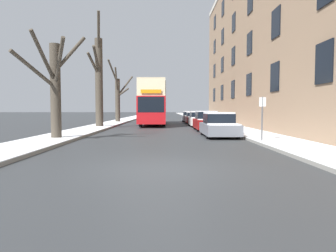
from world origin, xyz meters
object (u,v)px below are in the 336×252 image
object	(u,v)px
bare_tree_left_0	(55,85)
bare_tree_left_1	(99,80)
pedestrian_left_sidewalk	(100,117)
street_sign_post	(262,117)
double_decker_bus	(154,101)
bare_tree_left_2	(118,96)
parked_car_1	(206,121)
parked_car_3	(193,118)
parked_car_0	(219,126)
parked_car_2	(199,119)
parked_car_4	(190,117)

from	to	relation	value
bare_tree_left_0	bare_tree_left_1	distance (m)	10.78
pedestrian_left_sidewalk	street_sign_post	distance (m)	16.20
bare_tree_left_0	street_sign_post	xyz separation A→B (m)	(10.40, -1.55, -1.59)
double_decker_bus	street_sign_post	distance (m)	18.51
bare_tree_left_2	parked_car_1	world-z (taller)	bare_tree_left_2
double_decker_bus	street_sign_post	xyz separation A→B (m)	(5.86, -17.52, -1.20)
bare_tree_left_1	parked_car_1	size ratio (longest dim) A/B	2.39
parked_car_3	pedestrian_left_sidewalk	xyz separation A→B (m)	(-9.05, -7.94, 0.38)
parked_car_0	pedestrian_left_sidewalk	world-z (taller)	pedestrian_left_sidewalk
bare_tree_left_2	parked_car_3	xyz separation A→B (m)	(9.03, -2.18, -2.60)
bare_tree_left_1	pedestrian_left_sidewalk	size ratio (longest dim) A/B	5.33
parked_car_1	bare_tree_left_0	bearing A→B (deg)	-139.77
bare_tree_left_2	parked_car_0	size ratio (longest dim) A/B	1.79
bare_tree_left_1	street_sign_post	xyz separation A→B (m)	(10.47, -12.24, -2.94)
bare_tree_left_1	double_decker_bus	xyz separation A→B (m)	(4.61, 5.28, -1.74)
double_decker_bus	pedestrian_left_sidewalk	size ratio (longest dim) A/B	6.44
parked_car_0	parked_car_3	bearing A→B (deg)	90.00
bare_tree_left_2	parked_car_1	distance (m)	16.28
bare_tree_left_0	parked_car_1	world-z (taller)	bare_tree_left_0
bare_tree_left_2	parked_car_2	xyz separation A→B (m)	(9.03, -8.06, -2.55)
street_sign_post	bare_tree_left_1	bearing A→B (deg)	130.54
bare_tree_left_0	pedestrian_left_sidewalk	distance (m)	10.98
bare_tree_left_2	double_decker_bus	xyz separation A→B (m)	(4.56, -4.96, -0.72)
bare_tree_left_1	street_sign_post	distance (m)	16.37
parked_car_0	double_decker_bus	bearing A→B (deg)	107.93
bare_tree_left_1	parked_car_4	bearing A→B (deg)	55.54
parked_car_2	pedestrian_left_sidewalk	distance (m)	9.29
bare_tree_left_2	parked_car_4	bearing A→B (deg)	18.26
parked_car_3	street_sign_post	bearing A→B (deg)	-86.06
bare_tree_left_1	bare_tree_left_0	bearing A→B (deg)	-89.64
parked_car_0	pedestrian_left_sidewalk	distance (m)	12.52
bare_tree_left_0	parked_car_0	distance (m)	9.53
bare_tree_left_0	pedestrian_left_sidewalk	size ratio (longest dim) A/B	3.08
bare_tree_left_0	parked_car_3	xyz separation A→B (m)	(9.01, 18.76, -2.28)
bare_tree_left_1	bare_tree_left_2	world-z (taller)	bare_tree_left_1
bare_tree_left_0	street_sign_post	distance (m)	10.64
double_decker_bus	parked_car_4	size ratio (longest dim) A/B	2.90
bare_tree_left_1	bare_tree_left_2	size ratio (longest dim) A/B	1.31
double_decker_bus	bare_tree_left_0	bearing A→B (deg)	-105.87
pedestrian_left_sidewalk	street_sign_post	bearing A→B (deg)	-173.81
double_decker_bus	parked_car_4	distance (m)	9.30
double_decker_bus	parked_car_3	xyz separation A→B (m)	(4.47, 2.79, -1.88)
parked_car_1	parked_car_0	bearing A→B (deg)	-90.00
parked_car_0	bare_tree_left_1	bearing A→B (deg)	136.79
parked_car_3	parked_car_1	bearing A→B (deg)	-90.00
parked_car_1	parked_car_2	bearing A→B (deg)	90.00
double_decker_bus	parked_car_2	xyz separation A→B (m)	(4.47, -3.09, -1.83)
parked_car_4	pedestrian_left_sidewalk	bearing A→B (deg)	-124.67
parked_car_3	pedestrian_left_sidewalk	distance (m)	12.05
pedestrian_left_sidewalk	street_sign_post	world-z (taller)	street_sign_post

